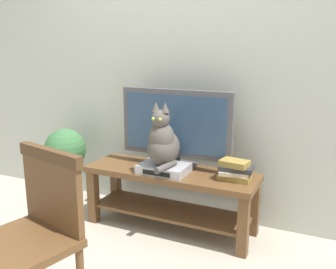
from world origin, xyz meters
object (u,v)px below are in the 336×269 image
at_px(tv_stand, 171,188).
at_px(potted_plant, 66,158).
at_px(media_box, 164,168).
at_px(book_stack, 235,170).
at_px(cat, 163,142).
at_px(tv, 176,126).
at_px(wooden_chair, 32,226).

relative_size(tv_stand, potted_plant, 1.91).
bearing_deg(media_box, book_stack, 8.10).
bearing_deg(cat, potted_plant, 173.27).
height_order(media_box, book_stack, book_stack).
bearing_deg(cat, tv_stand, 76.64).
bearing_deg(cat, media_box, 93.74).
bearing_deg(cat, tv, 83.05).
height_order(media_box, cat, cat).
bearing_deg(potted_plant, book_stack, -1.08).
distance_m(wooden_chair, book_stack, 1.37).
bearing_deg(cat, wooden_chair, -99.01).
relative_size(media_box, cat, 0.76).
bearing_deg(book_stack, wooden_chair, -119.92).
bearing_deg(potted_plant, tv, 3.32).
xyz_separation_m(tv_stand, book_stack, (0.49, -0.00, 0.21)).
bearing_deg(tv_stand, media_box, -106.99).
relative_size(tv, wooden_chair, 1.00).
xyz_separation_m(media_box, cat, (0.00, -0.02, 0.20)).
bearing_deg(cat, book_stack, 9.95).
xyz_separation_m(book_stack, potted_plant, (-1.51, 0.03, -0.11)).
xyz_separation_m(tv_stand, media_box, (-0.02, -0.07, 0.17)).
distance_m(book_stack, potted_plant, 1.52).
height_order(tv, cat, tv).
relative_size(tv_stand, tv, 1.48).
height_order(tv_stand, potted_plant, potted_plant).
bearing_deg(media_box, tv, 81.96).
height_order(tv_stand, cat, cat).
distance_m(tv, wooden_chair, 1.32).
height_order(media_box, potted_plant, potted_plant).
distance_m(tv_stand, tv, 0.47).
bearing_deg(wooden_chair, tv, 81.27).
relative_size(wooden_chair, potted_plant, 1.29).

